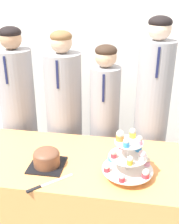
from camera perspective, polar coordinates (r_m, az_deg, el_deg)
The scene contains 9 objects.
wall_back at distance 2.81m, azimuth 1.08°, elevation 14.33°, with size 9.00×0.06×2.70m.
table at distance 2.18m, azimuth -3.74°, elevation -17.70°, with size 1.53×0.71×0.74m.
round_cake at distance 1.88m, azimuth -8.73°, elevation -9.18°, with size 0.23×0.23×0.12m.
cake_knife at distance 1.75m, azimuth -9.55°, elevation -14.57°, with size 0.24×0.22×0.01m.
cupcake_stand at distance 1.75m, azimuth 7.99°, elevation -8.88°, with size 0.32×0.32×0.31m.
student_0 at distance 2.59m, azimuth -13.98°, elevation -1.67°, with size 0.30×0.31×1.55m.
student_1 at distance 2.47m, azimuth -5.09°, elevation -2.66°, with size 0.30×0.31×1.52m.
student_2 at distance 2.42m, azimuth 2.99°, elevation -3.85°, with size 0.25×0.25×1.43m.
student_3 at distance 2.38m, azimuth 12.26°, elevation -2.42°, with size 0.27×0.28×1.64m.
Camera 1 is at (0.40, -1.23, 1.82)m, focal length 45.00 mm.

